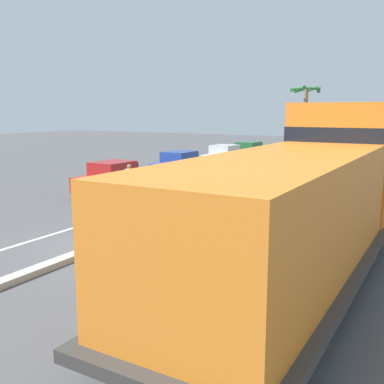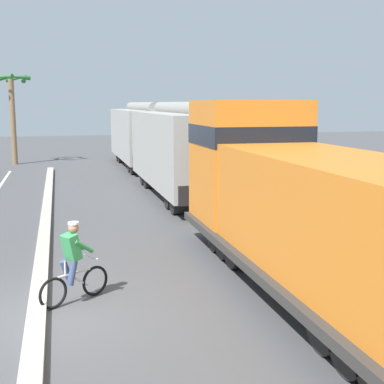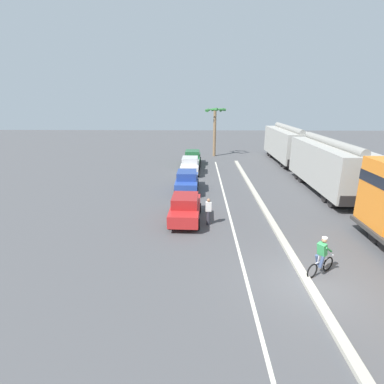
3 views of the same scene
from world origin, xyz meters
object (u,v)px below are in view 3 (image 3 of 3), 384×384
object	(u,v)px
hopper_car_lead	(328,166)
palm_tree_near	(215,119)
cyclist	(321,257)
pedestrian_by_cars	(208,211)
hopper_car_middle	(287,144)
parked_car_white	(190,165)
parked_car_red	(185,208)
parked_car_blue	(187,181)
parked_car_green	(192,158)

from	to	relation	value
hopper_car_lead	palm_tree_near	world-z (taller)	palm_tree_near
cyclist	pedestrian_by_cars	world-z (taller)	cyclist
hopper_car_middle	cyclist	xyz separation A→B (m)	(-5.05, -23.61, -1.26)
cyclist	palm_tree_near	size ratio (longest dim) A/B	0.28
hopper_car_lead	pedestrian_by_cars	xyz separation A→B (m)	(-9.59, -6.87, -1.23)
parked_car_white	pedestrian_by_cars	world-z (taller)	same
parked_car_red	parked_car_white	distance (m)	12.06
cyclist	pedestrian_by_cars	size ratio (longest dim) A/B	1.06
parked_car_red	parked_car_white	bearing A→B (deg)	90.19
parked_car_red	palm_tree_near	distance (m)	21.94
parked_car_white	hopper_car_middle	bearing A→B (deg)	27.76
parked_car_blue	pedestrian_by_cars	world-z (taller)	same
parked_car_white	cyclist	world-z (taller)	cyclist
hopper_car_middle	parked_car_blue	distance (m)	16.16
parked_car_red	parked_car_blue	bearing A→B (deg)	91.25
parked_car_green	palm_tree_near	distance (m)	7.18
parked_car_green	parked_car_red	bearing A→B (deg)	-90.40
parked_car_red	pedestrian_by_cars	xyz separation A→B (m)	(1.38, -0.62, 0.03)
parked_car_white	cyclist	distance (m)	18.79
parked_car_red	parked_car_blue	size ratio (longest dim) A/B	1.01
hopper_car_lead	cyclist	world-z (taller)	hopper_car_lead
hopper_car_lead	parked_car_blue	xyz separation A→B (m)	(-11.10, -0.08, -1.26)
pedestrian_by_cars	parked_car_red	bearing A→B (deg)	155.88
parked_car_white	cyclist	xyz separation A→B (m)	(5.96, -17.82, 0.00)
palm_tree_near	pedestrian_by_cars	world-z (taller)	palm_tree_near
parked_car_red	cyclist	distance (m)	8.26
parked_car_blue	parked_car_red	bearing A→B (deg)	-88.75
parked_car_red	parked_car_green	xyz separation A→B (m)	(0.11, 15.97, 0.00)
cyclist	pedestrian_by_cars	distance (m)	6.86
parked_car_blue	cyclist	distance (m)	13.38
cyclist	parked_car_green	bearing A→B (deg)	104.95
parked_car_green	hopper_car_middle	bearing A→B (deg)	9.82
palm_tree_near	parked_car_green	bearing A→B (deg)	-116.28
parked_car_green	palm_tree_near	bearing A→B (deg)	63.72
parked_car_red	cyclist	xyz separation A→B (m)	(5.92, -5.76, 0.00)
parked_car_blue	pedestrian_by_cars	size ratio (longest dim) A/B	2.60
hopper_car_lead	parked_car_white	xyz separation A→B (m)	(-11.00, 5.81, -1.26)
hopper_car_middle	pedestrian_by_cars	world-z (taller)	hopper_car_middle
parked_car_blue	palm_tree_near	distance (m)	15.99
hopper_car_lead	parked_car_white	world-z (taller)	hopper_car_lead
palm_tree_near	hopper_car_lead	bearing A→B (deg)	-61.73
parked_car_white	palm_tree_near	world-z (taller)	palm_tree_near
parked_car_white	palm_tree_near	xyz separation A→B (m)	(2.84, 9.36, 3.81)
parked_car_red	parked_car_blue	world-z (taller)	same
hopper_car_middle	parked_car_white	size ratio (longest dim) A/B	2.50
hopper_car_middle	pedestrian_by_cars	xyz separation A→B (m)	(-9.59, -18.47, -1.23)
hopper_car_lead	parked_car_green	size ratio (longest dim) A/B	2.50
palm_tree_near	pedestrian_by_cars	size ratio (longest dim) A/B	3.80
parked_car_green	cyclist	size ratio (longest dim) A/B	2.47
parked_car_green	cyclist	bearing A→B (deg)	-75.05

